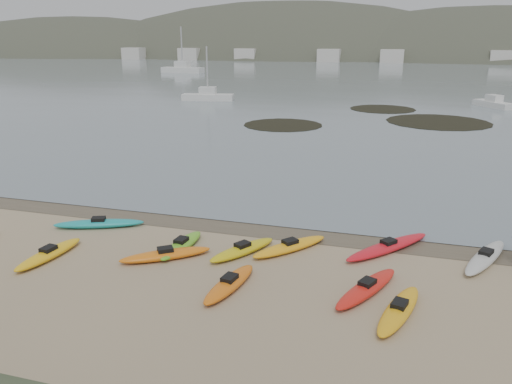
% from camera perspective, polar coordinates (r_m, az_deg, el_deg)
% --- Properties ---
extents(ground, '(600.00, 600.00, 0.00)m').
position_cam_1_polar(ground, '(21.88, 0.00, -3.75)').
color(ground, tan).
rests_on(ground, ground).
extents(wet_sand, '(60.00, 60.00, 0.00)m').
position_cam_1_polar(wet_sand, '(21.61, -0.22, -4.02)').
color(wet_sand, brown).
rests_on(wet_sand, ground).
extents(water, '(1200.00, 1200.00, 0.00)m').
position_cam_1_polar(water, '(319.74, 15.79, 15.34)').
color(water, slate).
rests_on(water, ground).
extents(kayaks, '(21.56, 8.36, 0.34)m').
position_cam_1_polar(kayaks, '(18.49, -1.78, -7.30)').
color(kayaks, red).
rests_on(kayaks, ground).
extents(kelp_mats, '(22.42, 20.68, 0.04)m').
position_cam_1_polar(kelp_mats, '(51.63, 14.34, 8.09)').
color(kelp_mats, black).
rests_on(kelp_mats, water).
extents(moored_boats, '(87.82, 77.08, 1.36)m').
position_cam_1_polar(moored_boats, '(102.40, 13.44, 12.83)').
color(moored_boats, silver).
rests_on(moored_boats, ground).
extents(far_hills, '(550.00, 135.00, 80.00)m').
position_cam_1_polar(far_hills, '(217.50, 25.41, 9.44)').
color(far_hills, '#384235').
rests_on(far_hills, ground).
extents(far_town, '(199.00, 5.00, 4.00)m').
position_cam_1_polar(far_town, '(164.70, 16.89, 14.61)').
color(far_town, beige).
rests_on(far_town, ground).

